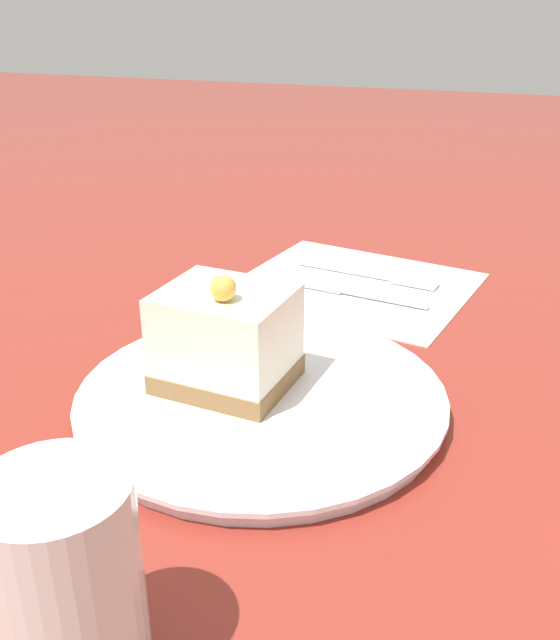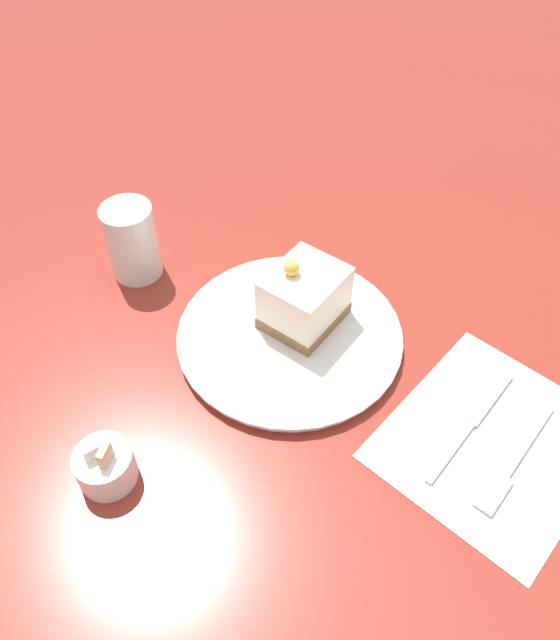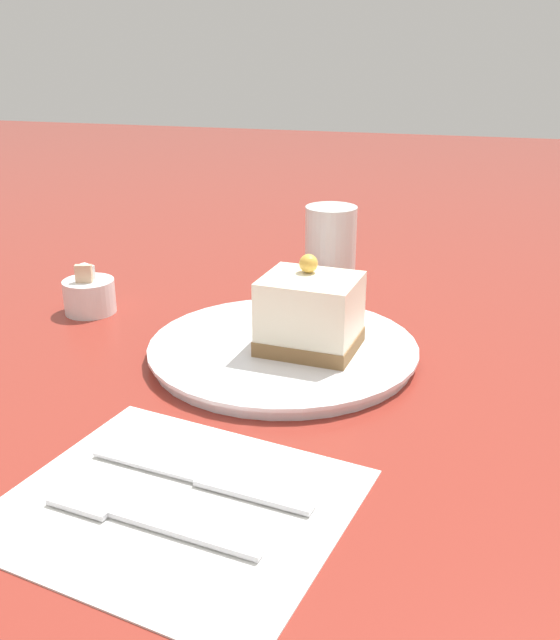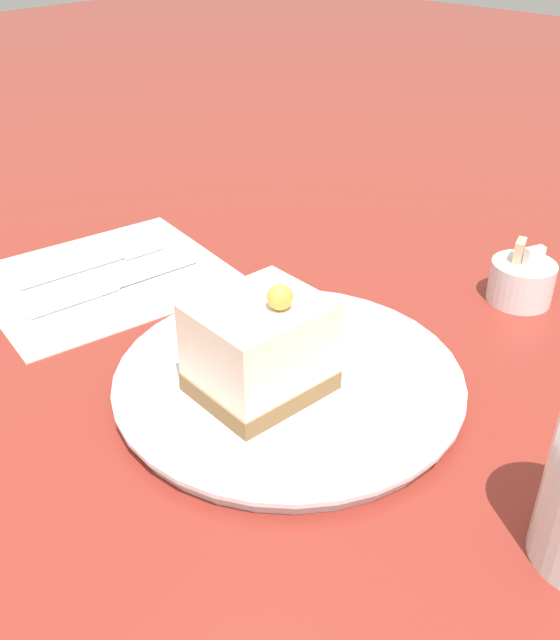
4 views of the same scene
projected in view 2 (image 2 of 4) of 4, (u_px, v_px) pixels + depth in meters
ground_plane at (323, 336)px, 0.81m from camera, size 4.00×4.00×0.00m
plate at (290, 336)px, 0.80m from camera, size 0.29×0.29×0.02m
cake_slice at (306, 296)px, 0.78m from camera, size 0.09×0.10×0.10m
napkin at (493, 441)px, 0.70m from camera, size 0.25×0.28×0.00m
fork at (512, 465)px, 0.68m from camera, size 0.04×0.17×0.00m
knife at (478, 414)px, 0.72m from camera, size 0.04×0.19×0.00m
sugar_bowl at (105, 466)px, 0.66m from camera, size 0.06×0.06×0.06m
drinking_glass at (132, 241)px, 0.85m from camera, size 0.07×0.07×0.11m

